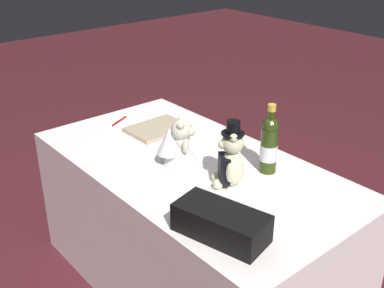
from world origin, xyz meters
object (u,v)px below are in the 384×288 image
object	(u,v)px
teddy_bear_groom	(230,160)
gift_case_black	(221,223)
guestbook	(157,129)
signing_pen	(120,121)
champagne_bottle	(269,144)
teddy_bear_bride	(178,145)

from	to	relation	value
teddy_bear_groom	gift_case_black	bearing A→B (deg)	-48.76
teddy_bear_groom	guestbook	bearing A→B (deg)	170.55
signing_pen	champagne_bottle	bearing A→B (deg)	11.89
signing_pen	teddy_bear_groom	bearing A→B (deg)	-1.57
teddy_bear_groom	champagne_bottle	bearing A→B (deg)	84.03
teddy_bear_bride	guestbook	world-z (taller)	teddy_bear_bride
teddy_bear_groom	teddy_bear_bride	distance (m)	0.30
champagne_bottle	teddy_bear_groom	bearing A→B (deg)	-95.97
champagne_bottle	teddy_bear_bride	bearing A→B (deg)	-140.67
gift_case_black	guestbook	bearing A→B (deg)	156.90
teddy_bear_bride	gift_case_black	xyz separation A→B (m)	(0.54, -0.24, -0.04)
gift_case_black	signing_pen	bearing A→B (deg)	165.31
teddy_bear_groom	signing_pen	bearing A→B (deg)	178.43
champagne_bottle	guestbook	distance (m)	0.71
signing_pen	guestbook	xyz separation A→B (m)	(0.24, 0.09, 0.01)
champagne_bottle	signing_pen	distance (m)	0.96
champagne_bottle	signing_pen	xyz separation A→B (m)	(-0.93, -0.20, -0.13)
teddy_bear_bride	teddy_bear_groom	bearing A→B (deg)	7.76
guestbook	champagne_bottle	bearing A→B (deg)	8.09
teddy_bear_groom	gift_case_black	distance (m)	0.37
signing_pen	gift_case_black	distance (m)	1.19
teddy_bear_groom	gift_case_black	xyz separation A→B (m)	(0.24, -0.28, -0.06)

